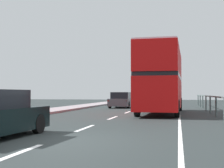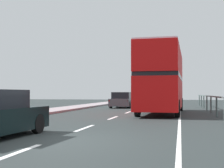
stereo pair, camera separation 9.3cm
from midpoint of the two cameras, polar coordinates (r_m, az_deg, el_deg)
The scene contains 5 objects.
ground_plane at distance 9.63m, azimuth -10.25°, elevation -9.96°, with size 73.47×120.00×0.10m, color #262D2D.
lane_paint_markings at distance 17.81m, azimuth 7.43°, elevation -5.96°, with size 3.73×46.00×0.01m.
bridge_side_railing at distance 17.96m, azimuth 18.57°, elevation -2.83°, with size 0.10×42.00×1.18m.
double_decker_bus_red at distance 22.12m, azimuth 8.89°, elevation 0.88°, with size 2.75×10.16×4.32m.
sedan_car_ahead at distance 30.51m, azimuth 1.97°, elevation -2.87°, with size 1.92×4.23×1.45m.
Camera 2 is at (3.63, -8.82, 1.35)m, focal length 52.18 mm.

